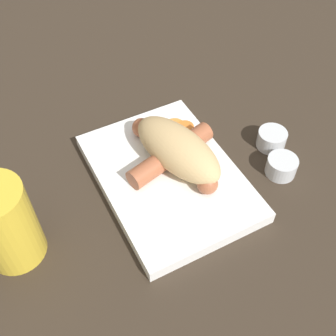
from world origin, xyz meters
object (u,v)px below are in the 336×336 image
object	(u,v)px
drink_glass	(5,224)
condiment_cup_far	(271,140)
bread_roll	(178,149)
sausage	(171,155)
condiment_cup_near	(281,167)
food_tray	(168,177)

from	to	relation	value
drink_glass	condiment_cup_far	bearing A→B (deg)	89.90
bread_roll	drink_glass	xyz separation A→B (m)	(0.02, -0.25, 0.01)
sausage	condiment_cup_near	xyz separation A→B (m)	(0.08, 0.14, -0.02)
bread_roll	condiment_cup_near	bearing A→B (deg)	61.12
condiment_cup_near	food_tray	bearing A→B (deg)	-112.00
drink_glass	bread_roll	bearing A→B (deg)	95.01
sausage	condiment_cup_far	distance (m)	0.17
bread_roll	drink_glass	size ratio (longest dim) A/B	1.38
condiment_cup_near	drink_glass	world-z (taller)	drink_glass
bread_roll	drink_glass	world-z (taller)	drink_glass
food_tray	bread_roll	distance (m)	0.05
condiment_cup_near	drink_glass	distance (m)	0.39
bread_roll	sausage	distance (m)	0.02
sausage	condiment_cup_near	distance (m)	0.17
food_tray	sausage	world-z (taller)	sausage
bread_roll	condiment_cup_near	xyz separation A→B (m)	(0.08, 0.14, -0.04)
bread_roll	condiment_cup_near	size ratio (longest dim) A/B	3.71
condiment_cup_near	condiment_cup_far	bearing A→B (deg)	158.00
food_tray	sausage	size ratio (longest dim) A/B	1.53
food_tray	condiment_cup_near	distance (m)	0.17
food_tray	condiment_cup_far	world-z (taller)	condiment_cup_far
food_tray	condiment_cup_near	xyz separation A→B (m)	(0.06, 0.16, 0.00)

